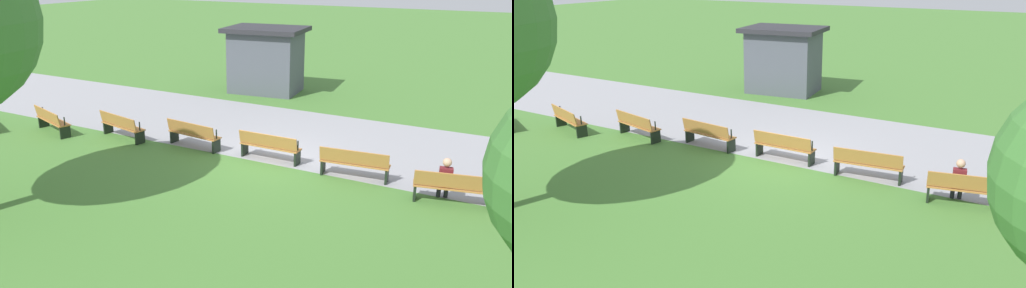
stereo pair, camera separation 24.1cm
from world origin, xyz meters
TOP-DOWN VIEW (x-y plane):
  - ground_plane at (0.00, 0.00)m, footprint 120.00×120.00m
  - path_paving at (0.00, 2.66)m, footprint 36.52×5.98m
  - bench_1 at (-8.07, -1.32)m, footprint 1.98×1.04m
  - bench_2 at (-5.43, -0.63)m, footprint 1.99×0.86m
  - bench_3 at (-2.73, -0.21)m, footprint 1.97×0.67m
  - bench_4 at (0.00, -0.07)m, footprint 1.93×0.47m
  - bench_5 at (2.73, -0.21)m, footprint 1.97×0.67m
  - bench_6 at (5.43, -0.63)m, footprint 1.99×0.86m
  - person_seated at (5.19, -0.53)m, footprint 0.40×0.57m
  - kiosk at (-4.32, 8.01)m, footprint 3.86×3.14m

SIDE VIEW (x-z plane):
  - ground_plane at x=0.00m, z-range 0.00..0.00m
  - path_paving at x=0.00m, z-range 0.00..0.01m
  - bench_1 at x=-8.07m, z-range 0.03..0.92m
  - bench_2 at x=-5.43m, z-range 0.03..0.92m
  - bench_3 at x=-2.73m, z-range 0.03..0.92m
  - bench_4 at x=0.00m, z-range 0.03..0.92m
  - bench_5 at x=2.73m, z-range 0.03..0.92m
  - bench_6 at x=5.43m, z-range 0.03..0.92m
  - person_seated at x=5.19m, z-range 0.04..1.24m
  - kiosk at x=-4.32m, z-range 0.04..3.03m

